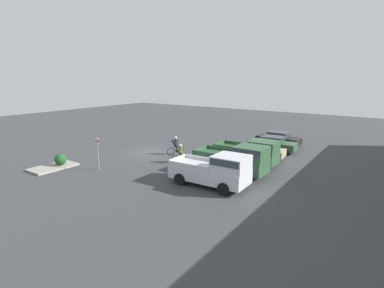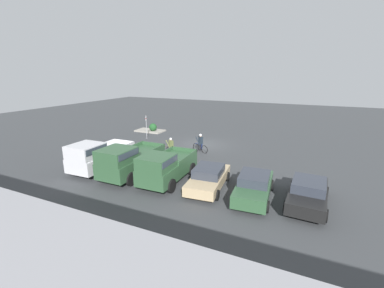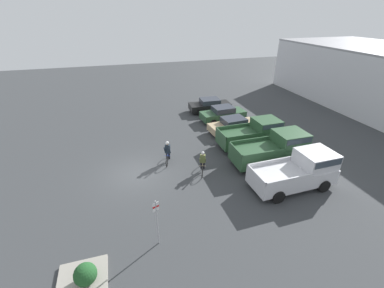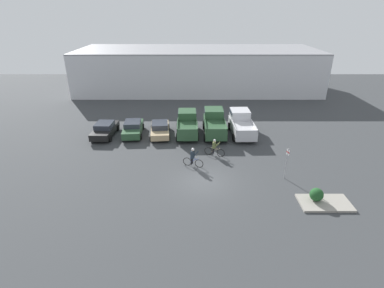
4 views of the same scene
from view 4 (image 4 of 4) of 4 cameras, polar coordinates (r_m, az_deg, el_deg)
name	(u,v)px [view 4 (image 4 of 4)]	position (r m, az deg, el deg)	size (l,w,h in m)	color
ground_plane	(203,181)	(22.92, 2.13, -7.09)	(80.00, 80.00, 0.00)	#383A3D
warehouse_building	(197,69)	(48.62, 0.93, 14.04)	(36.41, 12.60, 6.26)	silver
sedan_0	(104,129)	(31.76, -16.41, 2.69)	(2.16, 4.45, 1.43)	black
sedan_1	(132,128)	(31.42, -11.33, 3.01)	(2.16, 4.48, 1.45)	#2D5133
sedan_2	(159,129)	(30.87, -6.26, 2.88)	(2.26, 4.52, 1.38)	tan
pickup_truck_0	(186,123)	(30.96, -1.06, 3.95)	(2.31, 4.96, 2.15)	#2D5133
pickup_truck_1	(214,122)	(31.13, 4.13, 4.14)	(2.32, 5.28, 2.29)	#2D5133
pickup_truck_2	(240,123)	(31.44, 9.21, 3.98)	(2.42, 5.24, 2.21)	silver
cyclist_0	(214,148)	(26.44, 4.15, -0.68)	(1.78, 0.71, 1.60)	black
cyclist_1	(192,157)	(24.56, 0.03, -2.53)	(1.69, 0.68, 1.70)	black
fire_lane_sign	(286,161)	(23.62, 17.46, -3.02)	(0.12, 0.29, 2.56)	#9E9EA3
curb_island	(324,203)	(22.32, 23.80, -10.19)	(3.39, 1.95, 0.15)	gray
shrub	(316,194)	(21.98, 22.50, -8.86)	(0.91, 0.91, 0.91)	#1E4C23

